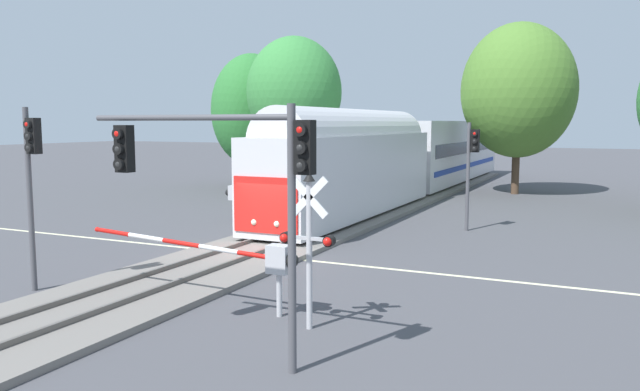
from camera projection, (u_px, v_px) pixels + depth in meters
name	position (u px, v px, depth m)	size (l,w,h in m)	color
ground_plane	(250.00, 254.00, 22.91)	(220.00, 220.00, 0.00)	#47474C
road_centre_stripe	(250.00, 254.00, 22.91)	(44.00, 0.20, 0.01)	beige
railway_track	(250.00, 252.00, 22.90)	(4.40, 80.00, 0.32)	slate
commuter_train	(412.00, 154.00, 40.57)	(3.04, 40.83, 5.16)	silver
crossing_gate_near	(251.00, 257.00, 15.75)	(6.52, 0.40, 1.83)	#B7B7BC
crossing_signal_mast	(308.00, 234.00, 14.36)	(1.36, 0.44, 3.69)	#B2B2B7
crossing_gate_far	(247.00, 195.00, 29.78)	(6.01, 0.40, 1.80)	#B7B7BC
traffic_signal_far_side	(471.00, 159.00, 27.53)	(0.53, 0.38, 4.81)	#4C4C51
traffic_signal_near_right	(227.00, 169.00, 12.19)	(5.16, 0.38, 5.14)	#4C4C51
traffic_signal_median	(31.00, 169.00, 17.51)	(0.53, 0.38, 5.22)	#4C4C51
pine_left_background	(252.00, 110.00, 47.15)	(6.08, 6.08, 9.95)	#4C3828
elm_centre_background	(518.00, 91.00, 41.69)	(7.53, 7.53, 11.40)	#4C3828
oak_behind_train	(294.00, 92.00, 41.69)	(6.34, 6.34, 10.49)	#4C3828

